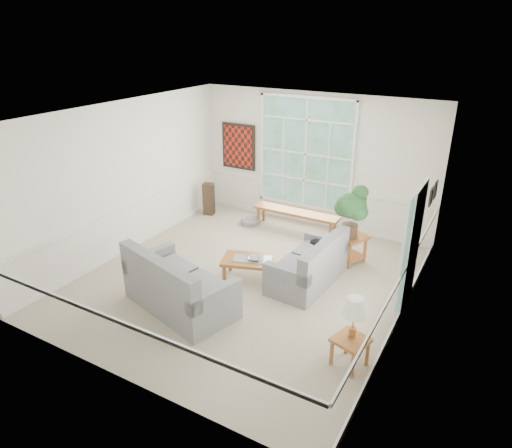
{
  "coord_description": "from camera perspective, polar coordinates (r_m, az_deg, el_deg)",
  "views": [
    {
      "loc": [
        3.75,
        -6.22,
        4.27
      ],
      "look_at": [
        0.1,
        0.2,
        1.05
      ],
      "focal_mm": 32.0,
      "sensor_mm": 36.0,
      "label": 1
    }
  ],
  "objects": [
    {
      "name": "houseplant",
      "position": [
        8.7,
        11.8,
        1.53
      ],
      "size": [
        0.8,
        0.8,
        1.05
      ],
      "primitive_type": null,
      "rotation": [
        0.0,
        0.0,
        -0.42
      ],
      "color": "#245428",
      "rests_on": "end_table"
    },
    {
      "name": "wall_front",
      "position": [
        5.66,
        -17.26,
        -6.89
      ],
      "size": [
        5.5,
        0.02,
        3.0
      ],
      "primitive_type": "cube",
      "color": "white",
      "rests_on": "ground"
    },
    {
      "name": "floor",
      "position": [
        8.42,
        -1.27,
        -6.93
      ],
      "size": [
        5.5,
        6.0,
        0.01
      ],
      "primitive_type": "cube",
      "color": "#A79C88",
      "rests_on": "ground"
    },
    {
      "name": "wall_frame_near",
      "position": [
        8.48,
        21.0,
        3.25
      ],
      "size": [
        0.04,
        0.26,
        0.32
      ],
      "primitive_type": "cube",
      "color": "black",
      "rests_on": "wall_right"
    },
    {
      "name": "pewter_bowl",
      "position": [
        8.19,
        -0.17,
        -4.31
      ],
      "size": [
        0.34,
        0.34,
        0.07
      ],
      "primitive_type": "imported",
      "rotation": [
        0.0,
        0.0,
        0.25
      ],
      "color": "#9A9AA0",
      "rests_on": "coffee_table"
    },
    {
      "name": "end_table",
      "position": [
        9.09,
        11.51,
        -2.99
      ],
      "size": [
        0.73,
        0.73,
        0.56
      ],
      "primitive_type": "cube",
      "rotation": [
        0.0,
        0.0,
        -0.4
      ],
      "color": "#965626",
      "rests_on": "floor"
    },
    {
      "name": "table_lamp",
      "position": [
        6.26,
        12.11,
        -11.38
      ],
      "size": [
        0.45,
        0.45,
        0.6
      ],
      "primitive_type": null,
      "rotation": [
        0.0,
        0.0,
        -0.37
      ],
      "color": "silver",
      "rests_on": "side_table"
    },
    {
      "name": "window_bench",
      "position": [
        10.3,
        4.96,
        0.38
      ],
      "size": [
        1.99,
        0.39,
        0.47
      ],
      "primitive_type": "cube",
      "rotation": [
        0.0,
        0.0,
        -0.0
      ],
      "color": "#965626",
      "rests_on": "floor"
    },
    {
      "name": "window_back",
      "position": [
        10.33,
        6.2,
        8.73
      ],
      "size": [
        2.3,
        0.08,
        2.4
      ],
      "primitive_type": "cube",
      "color": "white",
      "rests_on": "wall_back"
    },
    {
      "name": "floor_speaker",
      "position": [
        11.17,
        -5.93,
        3.14
      ],
      "size": [
        0.29,
        0.25,
        0.79
      ],
      "primitive_type": "cube",
      "rotation": [
        0.0,
        0.0,
        0.27
      ],
      "color": "#392819",
      "rests_on": "floor"
    },
    {
      "name": "entry_door",
      "position": [
        7.61,
        18.94,
        -2.83
      ],
      "size": [
        0.08,
        0.9,
        2.1
      ],
      "primitive_type": "cube",
      "color": "white",
      "rests_on": "floor"
    },
    {
      "name": "wall_right",
      "position": [
        6.88,
        18.7,
        -1.5
      ],
      "size": [
        0.02,
        6.0,
        3.0
      ],
      "primitive_type": "cube",
      "color": "white",
      "rests_on": "ground"
    },
    {
      "name": "ceiling",
      "position": [
        7.37,
        -1.49,
        13.64
      ],
      "size": [
        5.5,
        6.0,
        0.02
      ],
      "primitive_type": "cube",
      "color": "white",
      "rests_on": "ground"
    },
    {
      "name": "loveseat_right",
      "position": [
        8.17,
        6.45,
        -4.51
      ],
      "size": [
        0.97,
        1.7,
        0.89
      ],
      "primitive_type": "cube",
      "rotation": [
        0.0,
        0.0,
        -0.07
      ],
      "color": "slate",
      "rests_on": "floor"
    },
    {
      "name": "pet_bed",
      "position": [
        10.67,
        -0.66,
        0.38
      ],
      "size": [
        0.53,
        0.53,
        0.14
      ],
      "primitive_type": "cylinder",
      "rotation": [
        0.0,
        0.0,
        0.13
      ],
      "color": "gray",
      "rests_on": "floor"
    },
    {
      "name": "coffee_table",
      "position": [
        8.34,
        -0.44,
        -5.64
      ],
      "size": [
        1.22,
        0.92,
        0.4
      ],
      "primitive_type": "cube",
      "rotation": [
        0.0,
        0.0,
        0.34
      ],
      "color": "#965626",
      "rests_on": "floor"
    },
    {
      "name": "cat",
      "position": [
        8.64,
        7.7,
        -2.35
      ],
      "size": [
        0.33,
        0.25,
        0.14
      ],
      "primitive_type": "ellipsoid",
      "rotation": [
        0.0,
        0.0,
        0.15
      ],
      "color": "black",
      "rests_on": "loveseat_right"
    },
    {
      "name": "side_table",
      "position": [
        6.53,
        11.63,
        -15.37
      ],
      "size": [
        0.53,
        0.53,
        0.44
      ],
      "primitive_type": "cube",
      "rotation": [
        0.0,
        0.0,
        -0.29
      ],
      "color": "#965626",
      "rests_on": "floor"
    },
    {
      "name": "wall_left",
      "position": [
        9.41,
        -15.97,
        5.52
      ],
      "size": [
        0.02,
        6.0,
        3.0
      ],
      "primitive_type": "cube",
      "color": "white",
      "rests_on": "ground"
    },
    {
      "name": "wall_art",
      "position": [
        11.12,
        -2.21,
        9.65
      ],
      "size": [
        0.9,
        0.06,
        1.1
      ],
      "primitive_type": "cube",
      "color": "maroon",
      "rests_on": "wall_back"
    },
    {
      "name": "loveseat_front",
      "position": [
        7.5,
        -9.48,
        -6.86
      ],
      "size": [
        2.09,
        1.45,
        1.03
      ],
      "primitive_type": "cube",
      "rotation": [
        0.0,
        0.0,
        -0.27
      ],
      "color": "slate",
      "rests_on": "floor"
    },
    {
      "name": "wall_back",
      "position": [
        10.33,
        7.28,
        7.82
      ],
      "size": [
        5.5,
        0.02,
        3.0
      ],
      "primitive_type": "cube",
      "color": "white",
      "rests_on": "ground"
    },
    {
      "name": "door_sidelight",
      "position": [
        7.01,
        17.97,
        -4.12
      ],
      "size": [
        0.08,
        0.26,
        1.9
      ],
      "primitive_type": "cube",
      "color": "white",
      "rests_on": "wall_right"
    },
    {
      "name": "wall_frame_far",
      "position": [
        8.86,
        21.46,
        4.02
      ],
      "size": [
        0.04,
        0.26,
        0.32
      ],
      "primitive_type": "cube",
      "color": "black",
      "rests_on": "wall_right"
    }
  ]
}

